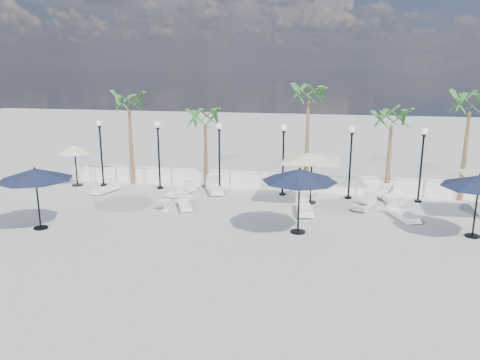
% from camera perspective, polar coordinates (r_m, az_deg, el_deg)
% --- Properties ---
extents(ground, '(100.00, 100.00, 0.00)m').
position_cam_1_polar(ground, '(19.38, 3.11, -6.92)').
color(ground, '#B0B0AB').
rests_on(ground, ground).
extents(balustrade, '(26.00, 0.30, 1.01)m').
position_cam_1_polar(balustrade, '(26.36, 5.43, -0.26)').
color(balustrade, silver).
rests_on(balustrade, ground).
extents(lamppost_0, '(0.36, 0.36, 3.84)m').
position_cam_1_polar(lamppost_0, '(28.03, -16.63, 4.30)').
color(lamppost_0, black).
rests_on(lamppost_0, ground).
extents(lamppost_1, '(0.36, 0.36, 3.84)m').
position_cam_1_polar(lamppost_1, '(26.59, -9.91, 4.18)').
color(lamppost_1, black).
rests_on(lamppost_1, ground).
extents(lamppost_2, '(0.36, 0.36, 3.84)m').
position_cam_1_polar(lamppost_2, '(25.55, -2.54, 3.98)').
color(lamppost_2, black).
rests_on(lamppost_2, ground).
extents(lamppost_3, '(0.36, 0.36, 3.84)m').
position_cam_1_polar(lamppost_3, '(24.97, 5.30, 3.70)').
color(lamppost_3, black).
rests_on(lamppost_3, ground).
extents(lamppost_4, '(0.36, 0.36, 3.84)m').
position_cam_1_polar(lamppost_4, '(24.86, 13.36, 3.34)').
color(lamppost_4, black).
rests_on(lamppost_4, ground).
extents(lamppost_5, '(0.36, 0.36, 3.84)m').
position_cam_1_polar(lamppost_5, '(25.25, 21.33, 2.92)').
color(lamppost_5, black).
rests_on(lamppost_5, ground).
extents(palm_0, '(2.60, 2.60, 5.50)m').
position_cam_1_polar(palm_0, '(27.84, -13.39, 8.68)').
color(palm_0, brown).
rests_on(palm_0, ground).
extents(palm_1, '(2.60, 2.60, 4.70)m').
position_cam_1_polar(palm_1, '(26.38, -4.29, 7.04)').
color(palm_1, brown).
rests_on(palm_1, ground).
extents(palm_2, '(2.60, 2.60, 6.10)m').
position_cam_1_polar(palm_2, '(25.35, 8.37, 9.75)').
color(palm_2, brown).
rests_on(palm_2, ground).
extents(palm_3, '(2.60, 2.60, 4.90)m').
position_cam_1_polar(palm_3, '(25.60, 17.99, 6.64)').
color(palm_3, brown).
rests_on(palm_3, ground).
extents(palm_4, '(2.60, 2.60, 5.70)m').
position_cam_1_polar(palm_4, '(26.22, 26.23, 7.77)').
color(palm_4, brown).
rests_on(palm_4, ground).
extents(lounger_0, '(1.03, 1.85, 0.66)m').
position_cam_1_polar(lounger_0, '(26.81, -16.04, -1.05)').
color(lounger_0, silver).
rests_on(lounger_0, ground).
extents(lounger_1, '(1.25, 2.00, 0.71)m').
position_cam_1_polar(lounger_1, '(25.53, -7.20, -1.30)').
color(lounger_1, silver).
rests_on(lounger_1, ground).
extents(lounger_2, '(1.19, 1.76, 0.63)m').
position_cam_1_polar(lounger_2, '(23.08, -6.76, -3.00)').
color(lounger_2, silver).
rests_on(lounger_2, ground).
extents(lounger_3, '(0.98, 1.90, 0.68)m').
position_cam_1_polar(lounger_3, '(25.10, 8.02, -1.62)').
color(lounger_3, silver).
rests_on(lounger_3, ground).
extents(lounger_4, '(1.46, 2.17, 0.78)m').
position_cam_1_polar(lounger_4, '(25.82, -3.16, -0.99)').
color(lounger_4, silver).
rests_on(lounger_4, ground).
extents(lounger_5, '(1.21, 2.04, 0.73)m').
position_cam_1_polar(lounger_5, '(25.26, 17.81, -2.03)').
color(lounger_5, silver).
rests_on(lounger_5, ground).
extents(lounger_6, '(1.03, 2.22, 0.80)m').
position_cam_1_polar(lounger_6, '(22.46, 7.84, -3.36)').
color(lounger_6, silver).
rests_on(lounger_6, ground).
extents(lounger_7, '(1.26, 1.95, 0.70)m').
position_cam_1_polar(lounger_7, '(23.78, 15.01, -2.83)').
color(lounger_7, silver).
rests_on(lounger_7, ground).
extents(lounger_8, '(1.36, 2.21, 0.79)m').
position_cam_1_polar(lounger_8, '(22.68, 19.26, -3.88)').
color(lounger_8, silver).
rests_on(lounger_8, ground).
extents(side_table_0, '(0.47, 0.47, 0.46)m').
position_cam_1_polar(side_table_0, '(25.15, -6.26, -1.42)').
color(side_table_0, silver).
rests_on(side_table_0, ground).
extents(side_table_1, '(0.56, 0.56, 0.55)m').
position_cam_1_polar(side_table_1, '(22.94, -9.15, -2.89)').
color(side_table_1, silver).
rests_on(side_table_1, ground).
extents(side_table_2, '(0.49, 0.49, 0.47)m').
position_cam_1_polar(side_table_2, '(23.35, 15.00, -3.01)').
color(side_table_2, silver).
rests_on(side_table_2, ground).
extents(parasol_navy_left, '(3.08, 3.08, 2.72)m').
position_cam_1_polar(parasol_navy_left, '(21.41, -23.70, 0.62)').
color(parasol_navy_left, black).
rests_on(parasol_navy_left, ground).
extents(parasol_navy_mid, '(3.14, 3.14, 2.82)m').
position_cam_1_polar(parasol_navy_mid, '(19.26, 7.28, 0.56)').
color(parasol_navy_mid, black).
rests_on(parasol_navy_mid, ground).
extents(parasol_navy_right, '(2.96, 2.96, 2.66)m').
position_cam_1_polar(parasol_navy_right, '(20.97, 27.13, -0.18)').
color(parasol_navy_right, black).
rests_on(parasol_navy_right, ground).
extents(parasol_cream_sq_a, '(5.70, 5.70, 2.80)m').
position_cam_1_polar(parasol_cream_sq_a, '(23.62, 8.78, 3.26)').
color(parasol_cream_sq_a, black).
rests_on(parasol_cream_sq_a, ground).
extents(parasol_cream_small, '(2.03, 2.03, 2.49)m').
position_cam_1_polar(parasol_cream_small, '(28.55, -19.53, 3.51)').
color(parasol_cream_small, black).
rests_on(parasol_cream_small, ground).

